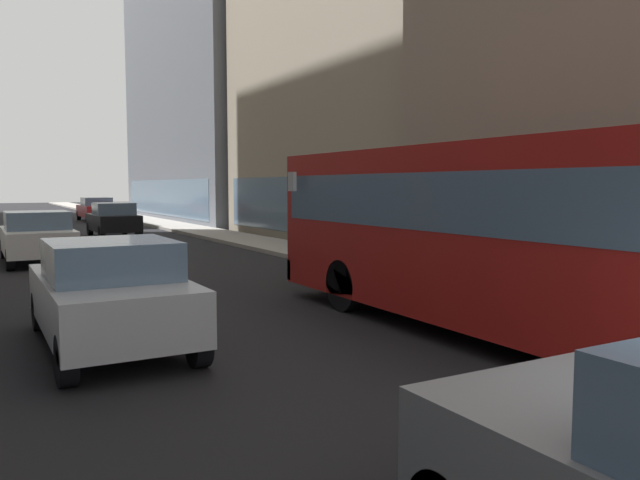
% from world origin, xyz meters
% --- Properties ---
extents(ground_plane, '(120.00, 120.00, 0.00)m').
position_xyz_m(ground_plane, '(0.00, 35.00, 0.00)').
color(ground_plane, black).
extents(sidewalk_right, '(2.40, 110.00, 0.15)m').
position_xyz_m(sidewalk_right, '(5.70, 35.00, 0.07)').
color(sidewalk_right, '#9E9991').
rests_on(sidewalk_right, ground).
extents(building_right_far, '(10.07, 21.15, 18.90)m').
position_xyz_m(building_right_far, '(11.90, 40.78, 9.44)').
color(building_right_far, slate).
rests_on(building_right_far, ground).
extents(transit_bus, '(2.78, 11.53, 3.05)m').
position_xyz_m(transit_bus, '(2.80, 4.93, 1.78)').
color(transit_bus, red).
rests_on(transit_bus, ground).
extents(car_silver_sedan, '(1.86, 4.19, 1.62)m').
position_xyz_m(car_silver_sedan, '(-2.80, 7.89, 0.82)').
color(car_silver_sedan, '#B7BABF').
rests_on(car_silver_sedan, ground).
extents(car_white_van, '(1.95, 4.32, 1.62)m').
position_xyz_m(car_white_van, '(-2.80, 19.63, 0.82)').
color(car_white_van, silver).
rests_on(car_white_van, ground).
extents(car_black_suv, '(1.84, 3.92, 1.62)m').
position_xyz_m(car_black_suv, '(1.20, 28.40, 0.82)').
color(car_black_suv, black).
rests_on(car_black_suv, ground).
extents(car_red_coupe, '(1.91, 4.78, 1.62)m').
position_xyz_m(car_red_coupe, '(2.80, 42.64, 0.83)').
color(car_red_coupe, red).
rests_on(car_red_coupe, ground).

